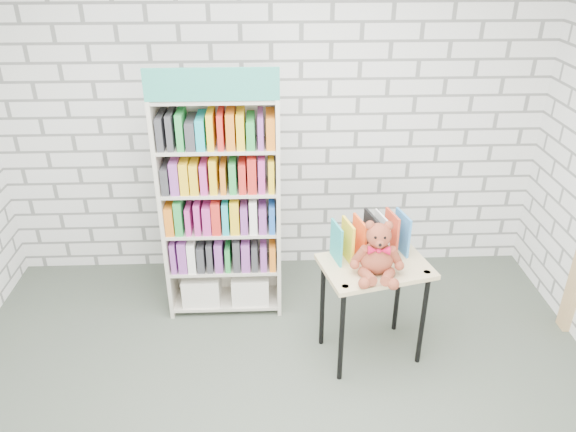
{
  "coord_description": "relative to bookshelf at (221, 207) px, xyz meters",
  "views": [
    {
      "loc": [
        -0.06,
        -2.41,
        2.8
      ],
      "look_at": [
        0.09,
        0.95,
        1.02
      ],
      "focal_mm": 35.0,
      "sensor_mm": 36.0,
      "label": 1
    }
  ],
  "objects": [
    {
      "name": "room_shell",
      "position": [
        0.4,
        -1.36,
        0.88
      ],
      "size": [
        4.52,
        4.02,
        2.81
      ],
      "color": "silver",
      "rests_on": "ground"
    },
    {
      "name": "bookshelf",
      "position": [
        0.0,
        0.0,
        0.0
      ],
      "size": [
        0.88,
        0.34,
        1.97
      ],
      "color": "beige",
      "rests_on": "ground"
    },
    {
      "name": "display_table",
      "position": [
        1.06,
        -0.63,
        -0.25
      ],
      "size": [
        0.8,
        0.64,
        0.76
      ],
      "color": "tan",
      "rests_on": "ground"
    },
    {
      "name": "table_books",
      "position": [
        1.03,
        -0.51,
        0.01
      ],
      "size": [
        0.53,
        0.33,
        0.29
      ],
      "color": "teal",
      "rests_on": "display_table"
    },
    {
      "name": "teddy_bear",
      "position": [
        1.04,
        -0.74,
        0.01
      ],
      "size": [
        0.35,
        0.33,
        0.38
      ],
      "color": "brown",
      "rests_on": "display_table"
    }
  ]
}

